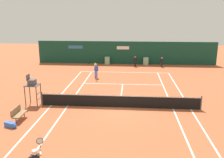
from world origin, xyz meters
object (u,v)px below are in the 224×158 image
at_px(equipment_bag, 11,125).
at_px(tennis_ball_by_sideline, 110,86).
at_px(ball_kid_right_post, 135,61).
at_px(tennis_ball_mid_court, 146,83).
at_px(umpire_chair, 32,84).
at_px(player_bench, 18,113).
at_px(player_on_baseline, 96,70).
at_px(ball_kid_left_post, 162,61).
at_px(tennis_ball_near_service_line, 101,97).

bearing_deg(equipment_bag, tennis_ball_by_sideline, 60.61).
height_order(ball_kid_right_post, tennis_ball_mid_court, ball_kid_right_post).
height_order(umpire_chair, tennis_ball_mid_court, umpire_chair).
bearing_deg(player_bench, player_on_baseline, 162.90).
distance_m(equipment_bag, tennis_ball_by_sideline, 10.82).
bearing_deg(umpire_chair, player_on_baseline, 156.64).
bearing_deg(umpire_chair, tennis_ball_mid_court, 126.25).
bearing_deg(player_bench, ball_kid_left_post, 147.63).
xyz_separation_m(ball_kid_right_post, tennis_ball_near_service_line, (-3.01, -12.98, -0.77)).
distance_m(player_bench, ball_kid_right_post, 19.72).
distance_m(tennis_ball_mid_court, tennis_ball_near_service_line, 6.07).
xyz_separation_m(umpire_chair, ball_kid_right_post, (8.05, 15.12, -0.83)).
bearing_deg(player_on_baseline, equipment_bag, 50.65).
bearing_deg(ball_kid_left_post, umpire_chair, 58.10).
relative_size(umpire_chair, tennis_ball_near_service_line, 35.53).
bearing_deg(player_on_baseline, tennis_ball_mid_court, 136.61).
bearing_deg(tennis_ball_mid_court, umpire_chair, -143.75).
distance_m(player_on_baseline, ball_kid_right_post, 7.84).
bearing_deg(umpire_chair, tennis_ball_by_sideline, 134.41).
xyz_separation_m(ball_kid_left_post, tennis_ball_mid_court, (-2.52, -8.45, -0.71)).
bearing_deg(tennis_ball_near_service_line, equipment_bag, -128.18).
xyz_separation_m(tennis_ball_mid_court, tennis_ball_near_service_line, (-4.05, -4.53, 0.00)).
distance_m(player_on_baseline, ball_kid_left_post, 10.26).
relative_size(umpire_chair, tennis_ball_by_sideline, 35.53).
bearing_deg(player_bench, equipment_bag, 0.88).
xyz_separation_m(player_bench, tennis_ball_near_service_line, (4.88, 5.09, -0.48)).
relative_size(equipment_bag, player_on_baseline, 0.49).
height_order(equipment_bag, ball_kid_right_post, ball_kid_right_post).
height_order(player_on_baseline, tennis_ball_by_sideline, player_on_baseline).
height_order(umpire_chair, tennis_ball_by_sideline, umpire_chair).
relative_size(umpire_chair, ball_kid_right_post, 1.74).
distance_m(ball_kid_right_post, tennis_ball_near_service_line, 13.35).
bearing_deg(ball_kid_left_post, player_bench, 63.26).
xyz_separation_m(player_on_baseline, ball_kid_left_post, (7.90, 6.53, -0.20)).
height_order(umpire_chair, ball_kid_right_post, umpire_chair).
height_order(equipment_bag, ball_kid_left_post, ball_kid_left_post).
relative_size(player_bench, ball_kid_left_post, 1.06).
height_order(equipment_bag, tennis_ball_mid_court, equipment_bag).
relative_size(player_on_baseline, ball_kid_left_post, 1.38).
relative_size(player_on_baseline, tennis_ball_near_service_line, 26.45).
distance_m(player_on_baseline, tennis_ball_mid_court, 5.79).
bearing_deg(player_bench, umpire_chair, -176.90).
distance_m(player_bench, tennis_ball_by_sideline, 9.89).
bearing_deg(tennis_ball_by_sideline, ball_kid_right_post, 75.26).
bearing_deg(tennis_ball_near_service_line, player_on_baseline, 101.70).
distance_m(tennis_ball_mid_court, tennis_ball_by_sideline, 3.83).
distance_m(ball_kid_left_post, ball_kid_right_post, 3.56).
bearing_deg(tennis_ball_near_service_line, player_bench, -133.84).
height_order(ball_kid_left_post, tennis_ball_by_sideline, ball_kid_left_post).
height_order(player_bench, equipment_bag, player_bench).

